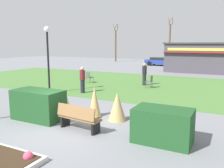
# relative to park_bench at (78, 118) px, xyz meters

# --- Properties ---
(ground_plane) EXTENTS (80.00, 80.00, 0.00)m
(ground_plane) POSITION_rel_park_bench_xyz_m (-0.71, -0.08, -0.48)
(ground_plane) COLOR slate
(lawn_patch) EXTENTS (36.00, 12.00, 0.01)m
(lawn_patch) POSITION_rel_park_bench_xyz_m (-0.71, 10.46, -0.48)
(lawn_patch) COLOR #4C7A38
(lawn_patch) RESTS_ON ground_plane
(park_bench) EXTENTS (1.74, 0.69, 0.95)m
(park_bench) POSITION_rel_park_bench_xyz_m (0.00, 0.00, 0.00)
(park_bench) COLOR olive
(park_bench) RESTS_ON ground_plane
(hedge_left) EXTENTS (2.14, 1.10, 1.24)m
(hedge_left) POSITION_rel_park_bench_xyz_m (-2.23, 0.30, 0.14)
(hedge_left) COLOR #1E4C23
(hedge_left) RESTS_ON ground_plane
(hedge_right) EXTENTS (1.82, 1.10, 1.10)m
(hedge_right) POSITION_rel_park_bench_xyz_m (3.00, 0.36, 0.07)
(hedge_right) COLOR #1E4C23
(hedge_right) RESTS_ON ground_plane
(ornamental_grass_behind_left) EXTENTS (0.56, 0.56, 1.32)m
(ornamental_grass_behind_left) POSITION_rel_park_bench_xyz_m (-0.37, 1.73, 0.18)
(ornamental_grass_behind_left) COLOR tan
(ornamental_grass_behind_left) RESTS_ON ground_plane
(ornamental_grass_behind_right) EXTENTS (0.74, 0.74, 1.18)m
(ornamental_grass_behind_right) POSITION_rel_park_bench_xyz_m (0.76, 1.66, 0.11)
(ornamental_grass_behind_right) COLOR tan
(ornamental_grass_behind_right) RESTS_ON ground_plane
(ornamental_grass_behind_center) EXTENTS (0.58, 0.58, 1.06)m
(ornamental_grass_behind_center) POSITION_rel_park_bench_xyz_m (-1.69, 1.40, 0.05)
(ornamental_grass_behind_center) COLOR tan
(ornamental_grass_behind_center) RESTS_ON ground_plane
(lamppost_mid) EXTENTS (0.36, 0.36, 4.19)m
(lamppost_mid) POSITION_rel_park_bench_xyz_m (-5.57, 4.68, 2.16)
(lamppost_mid) COLOR black
(lamppost_mid) RESTS_ON ground_plane
(trash_bin) EXTENTS (0.52, 0.52, 0.78)m
(trash_bin) POSITION_rel_park_bench_xyz_m (2.78, 1.32, -0.09)
(trash_bin) COLOR #2D4233
(trash_bin) RESTS_ON ground_plane
(food_kiosk) EXTENTS (8.12, 4.17, 3.27)m
(food_kiosk) POSITION_rel_park_bench_xyz_m (1.84, 21.13, 1.17)
(food_kiosk) COLOR #47424C
(food_kiosk) RESTS_ON ground_plane
(cafe_chair_west) EXTENTS (0.56, 0.56, 0.89)m
(cafe_chair_west) POSITION_rel_park_bench_xyz_m (-5.45, 9.20, 0.05)
(cafe_chair_west) COLOR #4C5156
(cafe_chair_west) RESTS_ON ground_plane
(cafe_chair_east) EXTENTS (0.44, 0.44, 0.89)m
(cafe_chair_east) POSITION_rel_park_bench_xyz_m (-0.37, 9.33, 0.05)
(cafe_chair_east) COLOR #4C5156
(cafe_chair_east) RESTS_ON ground_plane
(person_strolling) EXTENTS (0.34, 0.34, 1.69)m
(person_strolling) POSITION_rel_park_bench_xyz_m (-3.68, 5.68, 0.38)
(person_strolling) COLOR #23232D
(person_strolling) RESTS_ON ground_plane
(person_standing) EXTENTS (0.34, 0.34, 1.69)m
(person_standing) POSITION_rel_park_bench_xyz_m (-1.11, 10.23, 0.38)
(person_standing) COLOR #23232D
(person_standing) RESTS_ON ground_plane
(parked_car_west_slot) EXTENTS (4.33, 2.32, 1.20)m
(parked_car_west_slot) POSITION_rel_park_bench_xyz_m (-4.69, 27.07, 0.16)
(parked_car_west_slot) COLOR navy
(parked_car_west_slot) RESTS_ON ground_plane
(parked_car_center_slot) EXTENTS (4.20, 2.06, 1.20)m
(parked_car_center_slot) POSITION_rel_park_bench_xyz_m (0.68, 27.07, 0.16)
(parked_car_center_slot) COLOR silver
(parked_car_center_slot) RESTS_ON ground_plane
(tree_left_bg) EXTENTS (0.91, 0.96, 7.51)m
(tree_left_bg) POSITION_rel_park_bench_xyz_m (-5.23, 34.64, 2.91)
(tree_left_bg) COLOR brown
(tree_left_bg) RESTS_ON ground_plane
(tree_center_bg) EXTENTS (0.91, 0.96, 6.60)m
(tree_center_bg) POSITION_rel_park_bench_xyz_m (-14.12, 31.57, 2.45)
(tree_center_bg) COLOR brown
(tree_center_bg) RESTS_ON ground_plane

